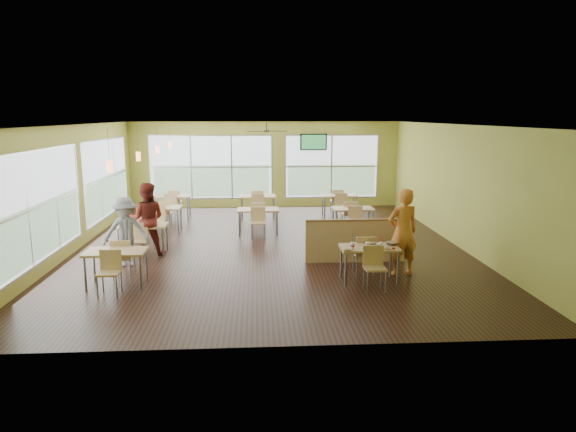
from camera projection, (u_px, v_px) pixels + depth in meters
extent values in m
plane|color=black|center=(270.00, 247.00, 13.64)|extent=(12.00, 12.00, 0.00)
plane|color=white|center=(269.00, 125.00, 13.02)|extent=(12.00, 12.00, 0.00)
cube|color=#B8B64A|center=(265.00, 165.00, 19.20)|extent=(10.00, 0.04, 3.20)
cube|color=#B8B64A|center=(280.00, 244.00, 7.46)|extent=(10.00, 0.04, 3.20)
cube|color=#B8B64A|center=(73.00, 189.00, 13.03)|extent=(0.04, 12.00, 3.20)
cube|color=#B8B64A|center=(457.00, 185.00, 13.63)|extent=(0.04, 12.00, 3.20)
cube|color=white|center=(42.00, 205.00, 11.08)|extent=(0.02, 4.50, 2.35)
cube|color=white|center=(107.00, 177.00, 15.98)|extent=(0.02, 4.50, 2.35)
cube|color=white|center=(212.00, 167.00, 19.08)|extent=(4.50, 0.02, 2.35)
cube|color=white|center=(331.00, 166.00, 19.35)|extent=(3.50, 0.02, 2.35)
cube|color=#B7BABC|center=(84.00, 232.00, 13.76)|extent=(0.04, 9.40, 0.05)
cube|color=#B7BABC|center=(272.00, 198.00, 19.43)|extent=(8.00, 0.04, 0.05)
cube|color=tan|center=(369.00, 248.00, 10.68)|extent=(1.20, 0.70, 0.04)
cube|color=brown|center=(369.00, 249.00, 10.69)|extent=(1.22, 0.71, 0.01)
cylinder|color=slate|center=(346.00, 269.00, 10.44)|extent=(0.05, 0.05, 0.71)
cylinder|color=slate|center=(398.00, 268.00, 10.50)|extent=(0.05, 0.05, 0.71)
cylinder|color=slate|center=(341.00, 261.00, 11.01)|extent=(0.05, 0.05, 0.71)
cylinder|color=slate|center=(391.00, 261.00, 11.07)|extent=(0.05, 0.05, 0.71)
cube|color=tan|center=(364.00, 253.00, 11.28)|extent=(0.42, 0.42, 0.04)
cube|color=tan|center=(362.00, 242.00, 11.42)|extent=(0.42, 0.04, 0.40)
cube|color=tan|center=(375.00, 268.00, 10.20)|extent=(0.42, 0.42, 0.04)
cube|color=tan|center=(378.00, 260.00, 9.97)|extent=(0.42, 0.04, 0.40)
cube|color=tan|center=(356.00, 241.00, 12.15)|extent=(2.40, 0.12, 1.00)
cube|color=brown|center=(356.00, 220.00, 12.05)|extent=(2.40, 0.14, 0.04)
cube|color=tan|center=(116.00, 252.00, 10.37)|extent=(1.20, 0.70, 0.04)
cube|color=brown|center=(116.00, 253.00, 10.37)|extent=(1.22, 0.71, 0.01)
cylinder|color=slate|center=(85.00, 274.00, 10.12)|extent=(0.05, 0.05, 0.71)
cylinder|color=slate|center=(141.00, 273.00, 10.19)|extent=(0.05, 0.05, 0.71)
cylinder|color=slate|center=(94.00, 266.00, 10.69)|extent=(0.05, 0.05, 0.71)
cylinder|color=slate|center=(147.00, 265.00, 10.76)|extent=(0.05, 0.05, 0.71)
cube|color=tan|center=(123.00, 257.00, 10.96)|extent=(0.42, 0.42, 0.04)
cube|color=tan|center=(125.00, 245.00, 11.10)|extent=(0.42, 0.04, 0.40)
cube|color=tan|center=(109.00, 273.00, 9.88)|extent=(0.42, 0.42, 0.04)
cube|color=tan|center=(105.00, 265.00, 9.65)|extent=(0.42, 0.04, 0.40)
cube|color=tan|center=(142.00, 225.00, 12.82)|extent=(1.20, 0.70, 0.04)
cube|color=brown|center=(142.00, 226.00, 12.82)|extent=(1.22, 0.71, 0.01)
cylinder|color=slate|center=(118.00, 243.00, 12.57)|extent=(0.05, 0.05, 0.71)
cylinder|color=slate|center=(163.00, 242.00, 12.64)|extent=(0.05, 0.05, 0.71)
cylinder|color=slate|center=(124.00, 238.00, 13.14)|extent=(0.05, 0.05, 0.71)
cylinder|color=slate|center=(167.00, 237.00, 13.20)|extent=(0.05, 0.05, 0.71)
cube|color=tan|center=(147.00, 231.00, 13.41)|extent=(0.42, 0.42, 0.04)
cube|color=tan|center=(148.00, 222.00, 13.55)|extent=(0.42, 0.04, 0.40)
cube|color=tan|center=(138.00, 242.00, 12.33)|extent=(0.42, 0.42, 0.04)
cube|color=tan|center=(136.00, 235.00, 12.10)|extent=(0.42, 0.04, 0.40)
cube|color=tan|center=(160.00, 208.00, 15.26)|extent=(1.20, 0.70, 0.04)
cube|color=brown|center=(161.00, 208.00, 15.27)|extent=(1.22, 0.71, 0.01)
cylinder|color=slate|center=(141.00, 222.00, 15.02)|extent=(0.05, 0.05, 0.71)
cylinder|color=slate|center=(178.00, 222.00, 15.08)|extent=(0.05, 0.05, 0.71)
cylinder|color=slate|center=(145.00, 218.00, 15.59)|extent=(0.05, 0.05, 0.71)
cylinder|color=slate|center=(181.00, 218.00, 15.65)|extent=(0.05, 0.05, 0.71)
cube|color=tan|center=(164.00, 213.00, 15.86)|extent=(0.42, 0.42, 0.04)
cube|color=tan|center=(165.00, 205.00, 16.00)|extent=(0.42, 0.04, 0.40)
cube|color=tan|center=(157.00, 221.00, 14.78)|extent=(0.42, 0.42, 0.04)
cube|color=tan|center=(156.00, 214.00, 14.55)|extent=(0.42, 0.04, 0.40)
cube|color=tan|center=(172.00, 196.00, 17.42)|extent=(1.20, 0.70, 0.04)
cube|color=brown|center=(172.00, 197.00, 17.42)|extent=(1.22, 0.71, 0.01)
cylinder|color=slate|center=(155.00, 209.00, 17.17)|extent=(0.05, 0.05, 0.71)
cylinder|color=slate|center=(188.00, 208.00, 17.24)|extent=(0.05, 0.05, 0.71)
cylinder|color=slate|center=(158.00, 206.00, 17.74)|extent=(0.05, 0.05, 0.71)
cylinder|color=slate|center=(190.00, 205.00, 17.81)|extent=(0.05, 0.05, 0.71)
cube|color=tan|center=(175.00, 202.00, 18.01)|extent=(0.42, 0.42, 0.04)
cube|color=tan|center=(176.00, 195.00, 18.15)|extent=(0.42, 0.04, 0.40)
cube|color=tan|center=(170.00, 207.00, 16.93)|extent=(0.42, 0.42, 0.04)
cube|color=tan|center=(169.00, 201.00, 16.70)|extent=(0.42, 0.04, 0.40)
cube|color=tan|center=(258.00, 210.00, 14.95)|extent=(1.20, 0.70, 0.04)
cube|color=brown|center=(258.00, 210.00, 14.95)|extent=(1.22, 0.71, 0.01)
cylinder|color=slate|center=(239.00, 224.00, 14.71)|extent=(0.05, 0.05, 0.71)
cylinder|color=slate|center=(277.00, 224.00, 14.77)|extent=(0.05, 0.05, 0.71)
cylinder|color=slate|center=(240.00, 220.00, 15.27)|extent=(0.05, 0.05, 0.71)
cylinder|color=slate|center=(276.00, 220.00, 15.34)|extent=(0.05, 0.05, 0.71)
cube|color=tan|center=(258.00, 215.00, 15.54)|extent=(0.42, 0.42, 0.04)
cube|color=tan|center=(258.00, 207.00, 15.69)|extent=(0.42, 0.04, 0.40)
cube|color=tan|center=(258.00, 223.00, 14.47)|extent=(0.42, 0.42, 0.04)
cube|color=tan|center=(258.00, 217.00, 14.24)|extent=(0.42, 0.04, 0.40)
cube|color=tan|center=(258.00, 196.00, 17.40)|extent=(1.20, 0.70, 0.04)
cube|color=brown|center=(258.00, 197.00, 17.40)|extent=(1.22, 0.71, 0.01)
cylinder|color=slate|center=(242.00, 209.00, 17.15)|extent=(0.05, 0.05, 0.71)
cylinder|color=slate|center=(274.00, 208.00, 17.22)|extent=(0.05, 0.05, 0.71)
cylinder|color=slate|center=(242.00, 206.00, 17.72)|extent=(0.05, 0.05, 0.71)
cylinder|color=slate|center=(273.00, 205.00, 17.79)|extent=(0.05, 0.05, 0.71)
cube|color=tan|center=(258.00, 202.00, 17.99)|extent=(0.42, 0.42, 0.04)
cube|color=tan|center=(258.00, 195.00, 18.13)|extent=(0.42, 0.04, 0.40)
cube|color=tan|center=(258.00, 207.00, 16.91)|extent=(0.42, 0.42, 0.04)
cube|color=tan|center=(258.00, 202.00, 16.68)|extent=(0.42, 0.04, 0.40)
cube|color=tan|center=(353.00, 208.00, 15.12)|extent=(1.20, 0.70, 0.04)
cube|color=brown|center=(353.00, 209.00, 15.12)|extent=(1.22, 0.71, 0.01)
cylinder|color=slate|center=(336.00, 223.00, 14.87)|extent=(0.05, 0.05, 0.71)
cylinder|color=slate|center=(373.00, 223.00, 14.94)|extent=(0.05, 0.05, 0.71)
cylinder|color=slate|center=(333.00, 219.00, 15.44)|extent=(0.05, 0.05, 0.71)
cylinder|color=slate|center=(369.00, 219.00, 15.51)|extent=(0.05, 0.05, 0.71)
cube|color=tan|center=(349.00, 214.00, 15.71)|extent=(0.42, 0.42, 0.04)
cube|color=tan|center=(348.00, 206.00, 15.85)|extent=(0.42, 0.04, 0.40)
cube|color=tan|center=(356.00, 222.00, 14.63)|extent=(0.42, 0.42, 0.04)
cube|color=tan|center=(358.00, 215.00, 14.41)|extent=(0.42, 0.04, 0.40)
cube|color=tan|center=(339.00, 195.00, 17.57)|extent=(1.20, 0.70, 0.04)
cube|color=brown|center=(339.00, 196.00, 17.57)|extent=(1.22, 0.71, 0.01)
cylinder|color=slate|center=(325.00, 208.00, 17.32)|extent=(0.05, 0.05, 0.71)
cylinder|color=slate|center=(356.00, 207.00, 17.39)|extent=(0.05, 0.05, 0.71)
cylinder|color=slate|center=(323.00, 205.00, 17.89)|extent=(0.05, 0.05, 0.71)
cylinder|color=slate|center=(353.00, 205.00, 17.96)|extent=(0.05, 0.05, 0.71)
cube|color=tan|center=(337.00, 201.00, 18.16)|extent=(0.42, 0.42, 0.04)
cube|color=tan|center=(336.00, 194.00, 18.30)|extent=(0.42, 0.04, 0.40)
cube|color=tan|center=(342.00, 206.00, 17.08)|extent=(0.42, 0.42, 0.04)
cube|color=tan|center=(343.00, 201.00, 16.85)|extent=(0.42, 0.04, 0.40)
cylinder|color=#2D2119|center=(108.00, 146.00, 9.96)|extent=(0.01, 0.01, 0.70)
cylinder|color=#F48245|center=(110.00, 167.00, 10.03)|extent=(0.11, 0.11, 0.22)
cylinder|color=#2D2119|center=(137.00, 140.00, 12.40)|extent=(0.01, 0.01, 0.70)
cylinder|color=#F48245|center=(138.00, 156.00, 12.48)|extent=(0.11, 0.11, 0.22)
cylinder|color=#2D2119|center=(157.00, 136.00, 14.85)|extent=(0.01, 0.01, 0.70)
cylinder|color=#F48245|center=(158.00, 150.00, 14.93)|extent=(0.11, 0.11, 0.22)
cylinder|color=#2D2119|center=(169.00, 133.00, 17.00)|extent=(0.01, 0.01, 0.70)
cylinder|color=#F48245|center=(170.00, 145.00, 17.08)|extent=(0.11, 0.11, 0.22)
cylinder|color=#2D2119|center=(267.00, 127.00, 15.98)|extent=(0.03, 0.03, 0.24)
cylinder|color=#2D2119|center=(267.00, 131.00, 16.01)|extent=(0.16, 0.16, 0.06)
cube|color=#2D2119|center=(278.00, 131.00, 16.03)|extent=(0.55, 0.10, 0.01)
cube|color=#2D2119|center=(266.00, 131.00, 16.35)|extent=(0.10, 0.55, 0.01)
cube|color=#2D2119|center=(255.00, 131.00, 15.98)|extent=(0.55, 0.10, 0.01)
cube|color=#2D2119|center=(267.00, 132.00, 15.66)|extent=(0.10, 0.55, 0.01)
cube|color=black|center=(313.00, 142.00, 19.05)|extent=(1.00, 0.06, 0.60)
cube|color=#2B7E3E|center=(314.00, 142.00, 19.02)|extent=(0.90, 0.01, 0.52)
imported|color=#E24119|center=(403.00, 232.00, 11.08)|extent=(0.78, 0.60, 1.91)
imported|color=maroon|center=(147.00, 219.00, 12.73)|extent=(0.90, 0.70, 1.81)
imported|color=slate|center=(126.00, 232.00, 11.80)|extent=(1.12, 0.75, 1.61)
cone|color=white|center=(353.00, 246.00, 10.47)|extent=(0.10, 0.10, 0.13)
cylinder|color=red|center=(353.00, 246.00, 10.47)|extent=(0.09, 0.09, 0.04)
cylinder|color=white|center=(353.00, 243.00, 10.46)|extent=(0.10, 0.10, 0.01)
cylinder|color=blue|center=(353.00, 237.00, 10.43)|extent=(0.02, 0.06, 0.24)
cone|color=white|center=(368.00, 245.00, 10.54)|extent=(0.09, 0.09, 0.12)
cylinder|color=red|center=(368.00, 245.00, 10.54)|extent=(0.08, 0.08, 0.04)
cylinder|color=white|center=(368.00, 242.00, 10.52)|extent=(0.09, 0.09, 0.01)
cylinder|color=yellow|center=(368.00, 237.00, 10.50)|extent=(0.02, 0.06, 0.22)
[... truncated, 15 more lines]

